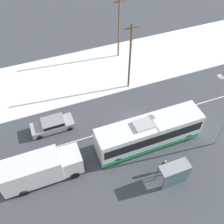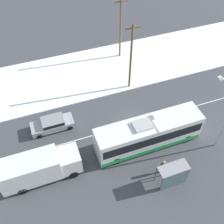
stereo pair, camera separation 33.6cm
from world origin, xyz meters
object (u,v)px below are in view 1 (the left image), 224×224
box_truck (40,169)px  sedan_car (53,124)px  pedestrian_at_stop (164,165)px  bus_shelter (175,174)px  city_bus (149,133)px  utility_pole_roadside (130,57)px  utility_pole_snowlot (119,28)px

box_truck → sedan_car: 6.05m
pedestrian_at_stop → bus_shelter: bus_shelter is taller
city_bus → sedan_car: (-8.77, 5.43, -0.95)m
pedestrian_at_stop → bus_shelter: bearing=-79.1°
box_truck → bus_shelter: bearing=-23.1°
sedan_car → utility_pole_roadside: (10.41, 3.39, 3.81)m
sedan_car → utility_pole_roadside: utility_pole_roadside is taller
pedestrian_at_stop → sedan_car: bearing=134.3°
pedestrian_at_stop → box_truck: bearing=162.8°
box_truck → pedestrian_at_stop: 11.47m
city_bus → bus_shelter: 4.90m
box_truck → bus_shelter: 12.19m
city_bus → pedestrian_at_stop: 3.55m
sedan_car → city_bus: bearing=148.2°
sedan_car → bus_shelter: 13.72m
box_truck → utility_pole_snowlot: size_ratio=0.86×
sedan_car → pedestrian_at_stop: 12.48m
pedestrian_at_stop → utility_pole_roadside: size_ratio=0.21×
city_bus → pedestrian_at_stop: city_bus is taller
bus_shelter → box_truck: bearing=156.9°
city_bus → utility_pole_snowlot: bearing=79.4°
pedestrian_at_stop → utility_pole_snowlot: size_ratio=0.21×
city_bus → utility_pole_snowlot: utility_pole_snowlot is taller
city_bus → sedan_car: size_ratio=2.37×
utility_pole_snowlot → bus_shelter: bearing=-97.5°
utility_pole_snowlot → utility_pole_roadside: bearing=-100.8°
bus_shelter → city_bus: bearing=92.5°
box_truck → utility_pole_roadside: size_ratio=0.83×
sedan_car → bus_shelter: bus_shelter is taller
city_bus → box_truck: size_ratio=1.49×
utility_pole_roadside → bus_shelter: bearing=-95.9°
sedan_car → box_truck: bearing=68.1°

